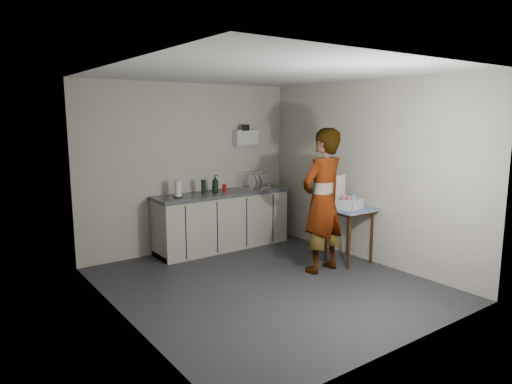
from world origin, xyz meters
TOP-DOWN VIEW (x-y plane):
  - ground at (0.00, 0.00)m, footprint 4.00×4.00m
  - wall_back at (0.00, 1.99)m, footprint 3.60×0.02m
  - wall_right at (1.79, 0.00)m, footprint 0.02×4.00m
  - wall_left at (-1.79, 0.00)m, footprint 0.02×4.00m
  - ceiling at (0.00, 0.00)m, footprint 3.60×4.00m
  - kitchen_counter at (0.40, 1.70)m, footprint 2.24×0.62m
  - wall_shelf at (1.00, 1.92)m, footprint 0.42×0.18m
  - side_table at (1.50, 0.01)m, footprint 0.63×0.63m
  - standing_man at (0.91, -0.03)m, footprint 0.76×0.54m
  - soap_bottle at (0.26, 1.68)m, footprint 0.15×0.16m
  - soda_can at (0.45, 1.71)m, footprint 0.06×0.06m
  - dark_bottle at (0.06, 1.69)m, footprint 0.07×0.07m
  - paper_towel at (-0.37, 1.68)m, footprint 0.14×0.14m
  - dish_rack at (1.03, 1.66)m, footprint 0.41×0.30m
  - bakery_box at (1.47, 0.04)m, footprint 0.38×0.39m

SIDE VIEW (x-z plane):
  - ground at x=0.00m, z-range 0.00..0.00m
  - kitchen_counter at x=0.40m, z-range -0.03..0.88m
  - side_table at x=1.50m, z-range 0.30..1.10m
  - bakery_box at x=1.47m, z-range 0.67..1.13m
  - soda_can at x=0.45m, z-range 0.91..1.03m
  - standing_man at x=0.91m, z-range 0.00..1.95m
  - dish_rack at x=1.03m, z-range 0.83..1.12m
  - dark_bottle at x=0.06m, z-range 0.91..1.14m
  - paper_towel at x=-0.37m, z-range 0.90..1.16m
  - soap_bottle at x=0.26m, z-range 0.91..1.19m
  - wall_back at x=0.00m, z-range 0.00..2.60m
  - wall_right at x=1.79m, z-range 0.00..2.60m
  - wall_left at x=-1.79m, z-range 0.00..2.60m
  - wall_shelf at x=1.00m, z-range 1.56..1.93m
  - ceiling at x=0.00m, z-range 2.59..2.60m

